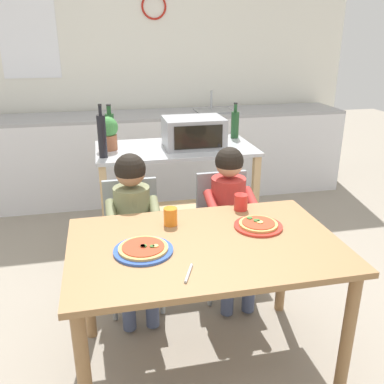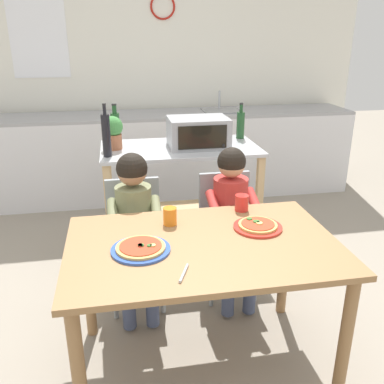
{
  "view_description": "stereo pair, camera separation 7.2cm",
  "coord_description": "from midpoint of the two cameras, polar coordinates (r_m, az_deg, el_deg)",
  "views": [
    {
      "loc": [
        -0.45,
        -1.75,
        1.69
      ],
      "look_at": [
        0.0,
        0.3,
        0.89
      ],
      "focal_mm": 39.25,
      "sensor_mm": 36.0,
      "label": 1
    },
    {
      "loc": [
        -0.38,
        -1.77,
        1.69
      ],
      "look_at": [
        0.0,
        0.3,
        0.89
      ],
      "focal_mm": 39.25,
      "sensor_mm": 36.0,
      "label": 2
    }
  ],
  "objects": [
    {
      "name": "serving_spoon",
      "position": [
        1.79,
        0.06,
        -10.96
      ],
      "size": [
        0.07,
        0.13,
        0.01
      ],
      "primitive_type": "cylinder",
      "rotation": [
        0.0,
        1.57,
        1.17
      ],
      "color": "#B7BABF",
      "rests_on": "dining_table"
    },
    {
      "name": "child_in_olive_shirt",
      "position": [
        2.54,
        -6.98,
        -3.32
      ],
      "size": [
        0.32,
        0.42,
        1.01
      ],
      "color": "#424C6B",
      "rests_on": "ground"
    },
    {
      "name": "dining_chair_left",
      "position": [
        2.73,
        -7.0,
        -5.61
      ],
      "size": [
        0.36,
        0.36,
        0.81
      ],
      "color": "gray",
      "rests_on": "ground"
    },
    {
      "name": "back_wall_tiled",
      "position": [
        4.79,
        -5.71,
        16.73
      ],
      "size": [
        4.74,
        0.14,
        2.7
      ],
      "color": "white",
      "rests_on": "ground"
    },
    {
      "name": "toaster_oven",
      "position": [
        3.18,
        1.51,
        8.1
      ],
      "size": [
        0.44,
        0.33,
        0.22
      ],
      "color": "#999BA0",
      "rests_on": "kitchen_island_cart"
    },
    {
      "name": "kitchen_counter",
      "position": [
        4.55,
        -4.79,
        4.99
      ],
      "size": [
        4.27,
        0.6,
        1.1
      ],
      "color": "silver",
      "rests_on": "ground"
    },
    {
      "name": "potted_herb_plant",
      "position": [
        3.16,
        -10.07,
        8.08
      ],
      "size": [
        0.15,
        0.15,
        0.24
      ],
      "color": "#9E5B3D",
      "rests_on": "kitchen_island_cart"
    },
    {
      "name": "ground_plane",
      "position": [
        3.41,
        -2.08,
        -8.8
      ],
      "size": [
        11.78,
        11.78,
        0.0
      ],
      "primitive_type": "plane",
      "color": "gray"
    },
    {
      "name": "drinking_cup_red",
      "position": [
        2.4,
        7.63,
        -1.47
      ],
      "size": [
        0.08,
        0.08,
        0.09
      ],
      "primitive_type": "cylinder",
      "color": "red",
      "rests_on": "dining_table"
    },
    {
      "name": "drinking_cup_orange",
      "position": [
        2.21,
        -2.08,
        -3.31
      ],
      "size": [
        0.07,
        0.07,
        0.09
      ],
      "primitive_type": "cylinder",
      "color": "orange",
      "rests_on": "dining_table"
    },
    {
      "name": "kitchen_island_cart",
      "position": [
        3.29,
        -0.96,
        1.39
      ],
      "size": [
        1.19,
        0.63,
        0.88
      ],
      "color": "#B7BABF",
      "rests_on": "ground"
    },
    {
      "name": "bottle_slim_sauce",
      "position": [
        2.96,
        -10.89,
        7.63
      ],
      "size": [
        0.06,
        0.06,
        0.37
      ],
      "color": "black",
      "rests_on": "kitchen_island_cart"
    },
    {
      "name": "child_in_red_shirt",
      "position": [
        2.66,
        6.32,
        -2.35
      ],
      "size": [
        0.32,
        0.42,
        1.01
      ],
      "color": "#424C6B",
      "rests_on": "ground"
    },
    {
      "name": "bottle_tall_green_wine",
      "position": [
        3.48,
        7.22,
        9.12
      ],
      "size": [
        0.06,
        0.06,
        0.29
      ],
      "color": "#1E4723",
      "rests_on": "kitchen_island_cart"
    },
    {
      "name": "pizza_plate_red_rimmed",
      "position": [
        2.21,
        9.85,
        -4.58
      ],
      "size": [
        0.25,
        0.25,
        0.03
      ],
      "color": "red",
      "rests_on": "dining_table"
    },
    {
      "name": "dining_table",
      "position": [
        2.09,
        2.51,
        -9.36
      ],
      "size": [
        1.31,
        0.84,
        0.74
      ],
      "color": "olive",
      "rests_on": "ground"
    },
    {
      "name": "bottle_squat_spirits",
      "position": [
        3.34,
        -9.75,
        8.73
      ],
      "size": [
        0.07,
        0.07,
        0.3
      ],
      "color": "#1E4723",
      "rests_on": "kitchen_island_cart"
    },
    {
      "name": "dining_chair_right",
      "position": [
        2.84,
        5.49,
        -4.47
      ],
      "size": [
        0.36,
        0.36,
        0.81
      ],
      "color": "gray",
      "rests_on": "ground"
    },
    {
      "name": "pizza_plate_blue_rimmed",
      "position": [
        1.98,
        -5.93,
        -7.64
      ],
      "size": [
        0.28,
        0.28,
        0.03
      ],
      "color": "#3356B7",
      "rests_on": "dining_table"
    }
  ]
}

